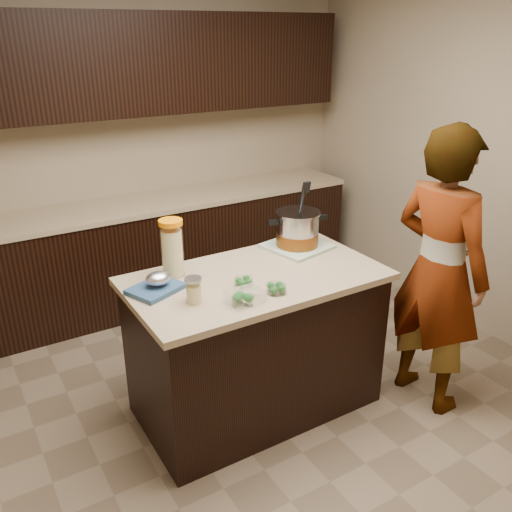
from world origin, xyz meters
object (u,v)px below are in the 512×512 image
(island, at_px, (256,343))
(person, at_px, (439,272))
(lemonade_pitcher, at_px, (172,250))
(stock_pot, at_px, (297,231))

(island, distance_m, person, 1.17)
(island, xyz_separation_m, lemonade_pitcher, (-0.40, 0.25, 0.60))
(lemonade_pitcher, xyz_separation_m, person, (1.38, -0.72, -0.18))
(stock_pot, bearing_deg, person, -38.76)
(lemonade_pitcher, distance_m, person, 1.56)
(stock_pot, bearing_deg, island, -139.63)
(person, bearing_deg, lemonade_pitcher, 58.53)
(island, xyz_separation_m, stock_pot, (0.44, 0.22, 0.56))
(island, relative_size, lemonade_pitcher, 4.48)
(lemonade_pitcher, bearing_deg, stock_pot, -1.81)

